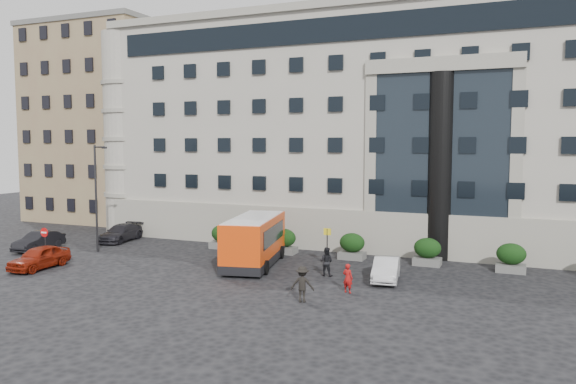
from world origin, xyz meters
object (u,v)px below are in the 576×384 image
at_px(no_entry_sign, 45,237).
at_px(pedestrian_b, 326,262).
at_px(parked_car_d, 160,223).
at_px(white_taxi, 386,269).
at_px(red_truck, 158,206).
at_px(hedge_d, 427,252).
at_px(hedge_a, 222,236).
at_px(hedge_c, 352,246).
at_px(pedestrian_c, 302,284).
at_px(hedge_e, 511,258).
at_px(parked_car_a, 39,257).
at_px(pedestrian_a, 348,278).
at_px(parked_car_b, 39,241).
at_px(parked_car_c, 121,233).
at_px(hedge_b, 284,241).
at_px(minibus, 254,239).
at_px(street_lamp, 97,194).
at_px(bus_stop_sign, 327,240).

xyz_separation_m(no_entry_sign, pedestrian_b, (19.36, 3.37, -0.76)).
height_order(parked_car_d, white_taxi, parked_car_d).
bearing_deg(red_truck, hedge_d, -34.47).
xyz_separation_m(hedge_a, hedge_c, (10.40, 0.00, 0.00)).
height_order(hedge_a, pedestrian_c, pedestrian_c).
xyz_separation_m(hedge_c, hedge_e, (10.40, 0.00, 0.00)).
bearing_deg(parked_car_d, hedge_a, -35.88).
distance_m(parked_car_a, pedestrian_a, 20.30).
distance_m(red_truck, pedestrian_a, 32.66).
xyz_separation_m(parked_car_b, parked_car_c, (3.15, 5.60, -0.02)).
xyz_separation_m(hedge_d, parked_car_a, (-23.10, -10.76, -0.19)).
height_order(no_entry_sign, parked_car_d, no_entry_sign).
relative_size(hedge_b, parked_car_c, 0.39).
distance_m(hedge_d, minibus, 11.58).
bearing_deg(minibus, parked_car_c, 152.22).
bearing_deg(parked_car_c, hedge_e, -6.25).
distance_m(hedge_b, pedestrian_c, 12.75).
distance_m(hedge_e, parked_car_d, 30.98).
xyz_separation_m(hedge_a, hedge_e, (20.80, 0.00, 0.00)).
bearing_deg(pedestrian_c, parked_car_b, -24.89).
height_order(hedge_a, red_truck, red_truck).
bearing_deg(pedestrian_b, parked_car_d, -27.31).
distance_m(hedge_a, no_entry_sign, 12.64).
xyz_separation_m(hedge_c, hedge_d, (5.20, 0.00, 0.00)).
bearing_deg(hedge_a, white_taxi, -20.25).
height_order(street_lamp, pedestrian_b, street_lamp).
distance_m(red_truck, pedestrian_c, 33.04).
height_order(minibus, red_truck, minibus).
relative_size(pedestrian_a, pedestrian_b, 0.90).
bearing_deg(hedge_e, pedestrian_a, -132.97).
xyz_separation_m(no_entry_sign, parked_car_c, (-0.39, 8.39, -0.96)).
height_order(white_taxi, pedestrian_c, pedestrian_c).
bearing_deg(no_entry_sign, street_lamp, 75.28).
distance_m(minibus, parked_car_c, 14.94).
height_order(no_entry_sign, minibus, minibus).
xyz_separation_m(hedge_a, parked_car_d, (-9.69, 5.44, -0.25)).
bearing_deg(street_lamp, hedge_a, 31.16).
distance_m(pedestrian_b, pedestrian_c, 5.90).
xyz_separation_m(hedge_b, parked_car_a, (-12.70, -10.76, -0.19)).
height_order(hedge_e, parked_car_a, hedge_e).
height_order(hedge_e, parked_car_c, hedge_e).
bearing_deg(street_lamp, white_taxi, -0.95).
xyz_separation_m(bus_stop_sign, minibus, (-4.54, -1.67, 0.05)).
relative_size(parked_car_a, parked_car_d, 0.89).
bearing_deg(bus_stop_sign, street_lamp, -173.46).
relative_size(minibus, parked_car_b, 1.90).
xyz_separation_m(hedge_a, pedestrian_b, (10.36, -5.47, -0.04)).
xyz_separation_m(no_entry_sign, red_truck, (-4.61, 19.48, -0.01)).
xyz_separation_m(hedge_b, hedge_c, (5.20, 0.00, 0.00)).
bearing_deg(pedestrian_a, no_entry_sign, 13.71).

